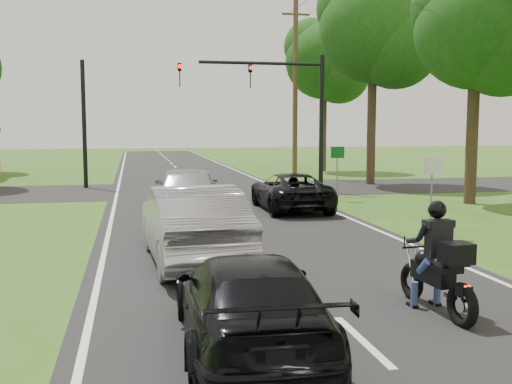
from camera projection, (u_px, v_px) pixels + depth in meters
ground at (288, 272)px, 12.04m from camera, size 140.00×140.00×0.00m
road at (218, 207)px, 21.77m from camera, size 8.00×100.00×0.01m
cross_road at (200, 190)px, 27.61m from camera, size 60.00×7.00×0.01m
motorcycle_rider at (439, 269)px, 9.30m from camera, size 0.59×2.09×1.80m
dark_suv at (290, 191)px, 20.92m from camera, size 2.19×4.68×1.30m
silver_sedan at (192, 224)px, 12.78m from camera, size 2.07×5.16×1.67m
silver_suv at (187, 191)px, 18.97m from camera, size 2.38×5.13×1.70m
dark_car_behind at (248, 302)px, 7.77m from camera, size 1.94×4.44×1.27m
traffic_signal at (281, 98)px, 25.88m from camera, size 6.38×0.44×6.00m
signal_pole_far at (84, 125)px, 28.18m from camera, size 0.20×0.20×6.00m
utility_pole_far at (295, 88)px, 34.14m from camera, size 1.60×0.28×10.00m
sign_white at (432, 177)px, 15.71m from camera, size 0.55×0.07×2.12m
sign_green at (337, 160)px, 23.54m from camera, size 0.55×0.07×2.12m
tree_row_c at (485, 35)px, 21.89m from camera, size 4.80×4.65×8.76m
tree_row_d at (381, 34)px, 29.37m from camera, size 5.76×5.58×10.45m
tree_row_e at (329, 65)px, 38.29m from camera, size 5.28×5.12×9.61m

